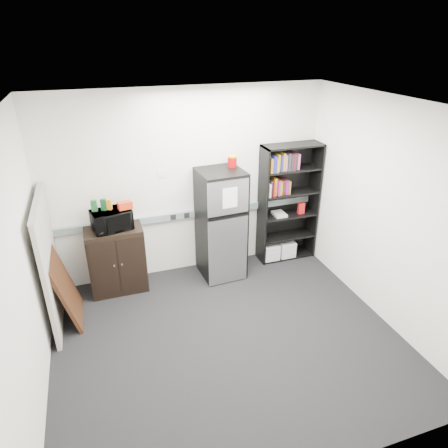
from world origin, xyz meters
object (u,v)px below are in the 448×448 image
at_px(cubicle_partition, 49,263).
at_px(microwave, 112,220).
at_px(bookshelf, 287,201).
at_px(cabinet, 117,259).
at_px(refrigerator, 221,225).

bearing_deg(cubicle_partition, microwave, 27.14).
distance_m(bookshelf, cubicle_partition, 3.45).
relative_size(cabinet, microwave, 1.91).
distance_m(cabinet, refrigerator, 1.54).
height_order(bookshelf, cabinet, bookshelf).
relative_size(bookshelf, refrigerator, 1.14).
bearing_deg(cubicle_partition, refrigerator, 8.47).
xyz_separation_m(bookshelf, refrigerator, (-1.12, -0.15, -0.16)).
relative_size(microwave, refrigerator, 0.31).
height_order(bookshelf, cubicle_partition, bookshelf).
bearing_deg(refrigerator, cubicle_partition, -175.20).
bearing_deg(bookshelf, refrigerator, -172.57).
relative_size(cabinet, refrigerator, 0.59).
distance_m(cubicle_partition, microwave, 0.93).
bearing_deg(bookshelf, cabinet, -178.56).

